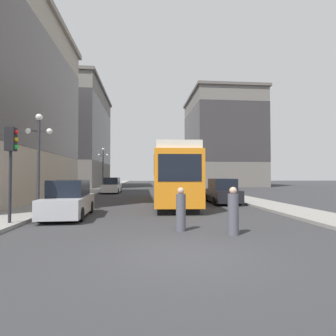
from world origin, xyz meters
TOP-DOWN VIEW (x-y plane):
  - ground_plane at (0.00, 0.00)m, footprint 200.00×200.00m
  - sidewalk_left at (-7.31, 40.00)m, footprint 2.59×120.00m
  - sidewalk_right at (7.31, 40.00)m, footprint 2.59×120.00m
  - streetcar at (1.08, 13.79)m, footprint 3.22×14.64m
  - transit_bus at (4.49, 32.07)m, footprint 2.99×11.56m
  - parked_car_left_near at (-4.72, 6.79)m, footprint 2.03×4.74m
  - parked_car_left_mid at (-4.72, 25.42)m, footprint 1.95×4.87m
  - parked_car_right_far at (4.72, 12.63)m, footprint 1.95×4.50m
  - pedestrian_crossing_near at (0.32, 2.96)m, footprint 0.36×0.36m
  - pedestrian_crossing_far at (2.02, 2.13)m, footprint 0.37×0.37m
  - traffic_light_near_left at (-6.40, 4.46)m, footprint 0.47×0.36m
  - lamp_post_left_near at (-6.62, 7.95)m, footprint 1.41×0.36m
  - lamp_post_left_far at (-6.62, 31.33)m, footprint 1.41×0.36m
  - building_left_corner at (-14.38, 45.03)m, footprint 12.14×22.85m
  - building_right_corner at (14.93, 47.54)m, footprint 13.24×17.71m

SIDE VIEW (x-z plane):
  - ground_plane at x=0.00m, z-range 0.00..0.00m
  - sidewalk_left at x=-7.31m, z-range 0.00..0.15m
  - sidewalk_right at x=7.31m, z-range 0.00..0.15m
  - pedestrian_crossing_near at x=0.32m, z-range -0.06..1.55m
  - pedestrian_crossing_far at x=2.02m, z-range -0.06..1.59m
  - parked_car_right_far at x=4.72m, z-range -0.07..1.75m
  - parked_car_left_near at x=-4.72m, z-range -0.07..1.75m
  - parked_car_left_mid at x=-4.72m, z-range -0.07..1.75m
  - transit_bus at x=4.49m, z-range 0.22..3.67m
  - streetcar at x=1.08m, z-range 0.16..4.05m
  - traffic_light_near_left at x=-6.40m, z-range 1.19..5.02m
  - lamp_post_left_near at x=-6.62m, z-range 0.99..6.17m
  - lamp_post_left_far at x=-6.62m, z-range 1.03..6.76m
  - building_left_corner at x=-14.38m, z-range 0.25..18.53m
  - building_right_corner at x=14.93m, z-range 0.25..18.67m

